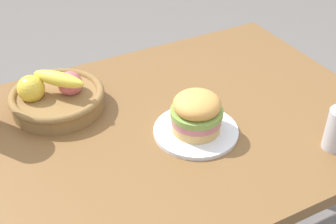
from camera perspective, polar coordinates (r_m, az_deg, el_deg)
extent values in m
cube|color=brown|center=(1.35, -2.01, -2.71)|extent=(1.40, 0.90, 0.04)
cylinder|color=brown|center=(2.10, 9.02, -0.13)|extent=(0.07, 0.07, 0.71)
cylinder|color=white|center=(1.32, 3.48, -2.37)|extent=(0.25, 0.25, 0.01)
cylinder|color=#DBAD60|center=(1.31, 3.51, -1.65)|extent=(0.14, 0.14, 0.03)
cylinder|color=#C67075|center=(1.30, 3.55, -0.74)|extent=(0.14, 0.14, 0.02)
cylinder|color=#84A84C|center=(1.28, 3.59, -0.02)|extent=(0.15, 0.15, 0.02)
ellipsoid|color=#DF9F4D|center=(1.27, 3.63, 0.97)|extent=(0.14, 0.14, 0.07)
cylinder|color=olive|center=(1.45, -13.54, 1.31)|extent=(0.28, 0.28, 0.05)
torus|color=olive|center=(1.44, -13.67, 2.13)|extent=(0.29, 0.29, 0.02)
sphere|color=#D16066|center=(1.43, -12.09, 3.48)|extent=(0.08, 0.08, 0.08)
sphere|color=gold|center=(1.43, -16.69, 2.80)|extent=(0.08, 0.08, 0.08)
ellipsoid|color=yellow|center=(1.40, -13.47, 4.03)|extent=(0.15, 0.17, 0.06)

